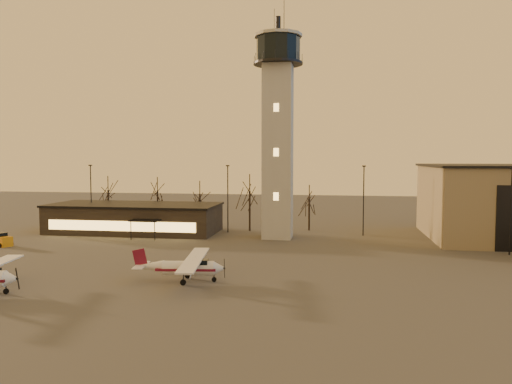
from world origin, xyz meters
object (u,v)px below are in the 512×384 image
at_px(cessna_front, 190,270).
at_px(service_cart, 2,241).
at_px(terminal, 135,218).
at_px(control_tower, 278,121).

distance_m(cessna_front, service_cart, 32.15).
bearing_deg(terminal, cessna_front, -58.68).
bearing_deg(cessna_front, terminal, 113.56).
xyz_separation_m(control_tower, cessna_front, (-5.05, -25.86, -15.27)).
xyz_separation_m(terminal, service_cart, (-12.06, -13.96, -1.51)).
xyz_separation_m(control_tower, terminal, (-21.99, 1.98, -14.17)).
distance_m(control_tower, cessna_front, 30.45).
distance_m(control_tower, terminal, 26.24).
bearing_deg(terminal, service_cart, -130.82).
relative_size(control_tower, terminal, 1.28).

